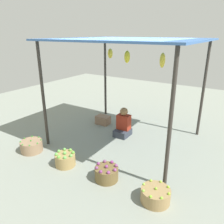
{
  "coord_description": "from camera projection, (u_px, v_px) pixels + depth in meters",
  "views": [
    {
      "loc": [
        2.47,
        -4.55,
        2.62
      ],
      "look_at": [
        0.0,
        -0.67,
        0.95
      ],
      "focal_mm": 35.31,
      "sensor_mm": 36.0,
      "label": 1
    }
  ],
  "objects": [
    {
      "name": "basket_green_chilies",
      "position": [
        32.0,
        146.0,
        5.11
      ],
      "size": [
        0.5,
        0.5,
        0.29
      ],
      "color": "#957657",
      "rests_on": "ground"
    },
    {
      "name": "basket_limes",
      "position": [
        155.0,
        195.0,
        3.59
      ],
      "size": [
        0.48,
        0.48,
        0.27
      ],
      "color": "#997C4D",
      "rests_on": "ground"
    },
    {
      "name": "market_stall_structure",
      "position": [
        128.0,
        46.0,
        4.96
      ],
      "size": [
        3.31,
        2.85,
        2.49
      ],
      "color": "#38332D",
      "rests_on": "ground"
    },
    {
      "name": "ground_plane",
      "position": [
        126.0,
        139.0,
        5.75
      ],
      "size": [
        14.0,
        14.0,
        0.0
      ],
      "primitive_type": "plane",
      "color": "gray"
    },
    {
      "name": "basket_green_apples",
      "position": [
        65.0,
        159.0,
        4.56
      ],
      "size": [
        0.42,
        0.42,
        0.32
      ],
      "color": "#A2854F",
      "rests_on": "ground"
    },
    {
      "name": "basket_purple_onions",
      "position": [
        107.0,
        173.0,
        4.12
      ],
      "size": [
        0.44,
        0.44,
        0.31
      ],
      "color": "brown",
      "rests_on": "ground"
    },
    {
      "name": "vendor_person",
      "position": [
        123.0,
        125.0,
        5.84
      ],
      "size": [
        0.36,
        0.44,
        0.78
      ],
      "color": "#333843",
      "rests_on": "ground"
    },
    {
      "name": "wooden_crate_near_vendor",
      "position": [
        103.0,
        120.0,
        6.64
      ],
      "size": [
        0.4,
        0.29,
        0.25
      ],
      "primitive_type": "cube",
      "color": "#856751",
      "rests_on": "ground"
    }
  ]
}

